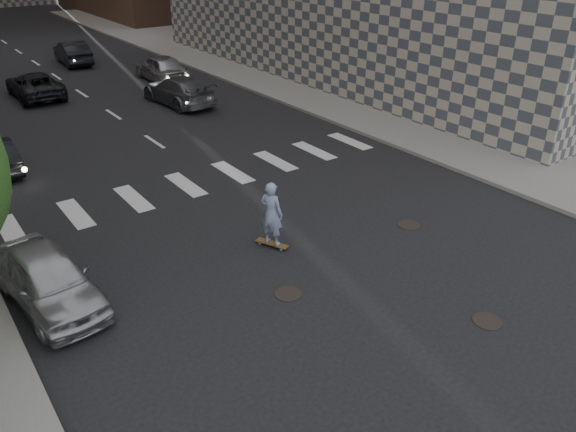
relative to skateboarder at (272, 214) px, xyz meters
The scene contains 11 objects.
ground 3.75m from the skateboarder, 74.56° to the right, with size 160.00×160.00×0.00m, color black.
sidewalk_right 22.66m from the skateboarder, 46.94° to the left, with size 13.00×80.00×0.15m, color gray.
manhole_a 6.43m from the skateboarder, 70.11° to the right, with size 0.70×0.70×0.02m, color black.
manhole_b 2.71m from the skateboarder, 114.82° to the right, with size 0.70×0.70×0.02m, color black.
manhole_c 4.62m from the skateboarder, 18.92° to the right, with size 0.70×0.70×0.02m, color black.
skateboarder is the anchor object (origin of this frame).
silver_sedan 6.12m from the skateboarder, behind, with size 1.69×4.21×1.43m, color #ADB0B4.
traffic_car_b 15.94m from the skateboarder, 73.57° to the left, with size 2.06×5.07×1.47m, color #585A60.
traffic_car_c 21.15m from the skateboarder, 93.59° to the left, with size 2.28×4.95×1.38m, color black.
traffic_car_d 21.45m from the skateboarder, 73.92° to the left, with size 1.90×4.72×1.61m, color #ADB0B4.
traffic_car_e 28.70m from the skateboarder, 83.93° to the left, with size 1.63×4.67×1.54m, color black.
Camera 1 is at (-8.97, -8.42, 8.38)m, focal length 35.00 mm.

